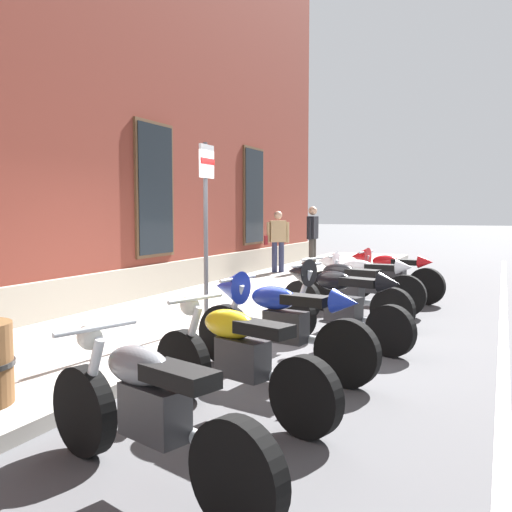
{
  "coord_description": "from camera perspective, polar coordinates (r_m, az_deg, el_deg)",
  "views": [
    {
      "loc": [
        -6.62,
        -3.15,
        1.68
      ],
      "look_at": [
        1.26,
        0.33,
        1.01
      ],
      "focal_mm": 39.39,
      "sensor_mm": 36.0,
      "label": 1
    }
  ],
  "objects": [
    {
      "name": "motorcycle_black_sport",
      "position": [
        7.09,
        8.0,
        -4.47
      ],
      "size": [
        0.81,
        1.94,
        1.08
      ],
      "color": "black",
      "rests_on": "ground_plane"
    },
    {
      "name": "sidewalk",
      "position": [
        8.22,
        -10.76,
        -6.95
      ],
      "size": [
        28.66,
        2.87,
        0.13
      ],
      "primitive_type": "cube",
      "color": "gray",
      "rests_on": "ground_plane"
    },
    {
      "name": "parking_sign",
      "position": [
        7.55,
        -5.09,
        4.8
      ],
      "size": [
        0.36,
        0.07,
        2.47
      ],
      "color": "#4C4C51",
      "rests_on": "sidewalk"
    },
    {
      "name": "motorcycle_red_sport",
      "position": [
        10.86,
        13.18,
        -1.63
      ],
      "size": [
        0.65,
        2.02,
        1.0
      ],
      "color": "black",
      "rests_on": "ground_plane"
    },
    {
      "name": "ground_plane",
      "position": [
        7.52,
        -1.63,
        -8.44
      ],
      "size": [
        140.0,
        140.0,
        0.0
      ],
      "primitive_type": "plane",
      "color": "#424244"
    },
    {
      "name": "pedestrian_tan_coat",
      "position": [
        14.5,
        2.22,
        1.81
      ],
      "size": [
        0.45,
        0.58,
        1.58
      ],
      "color": "#2D3351",
      "rests_on": "sidewalk"
    },
    {
      "name": "motorcycle_white_sport",
      "position": [
        9.48,
        10.43,
        -2.4
      ],
      "size": [
        0.62,
        2.05,
        1.02
      ],
      "color": "black",
      "rests_on": "ground_plane"
    },
    {
      "name": "motorcycle_grey_naked",
      "position": [
        3.59,
        -10.95,
        -15.31
      ],
      "size": [
        0.84,
        2.02,
        0.94
      ],
      "color": "black",
      "rests_on": "ground_plane"
    },
    {
      "name": "motorcycle_black_naked",
      "position": [
        8.36,
        8.9,
        -3.78
      ],
      "size": [
        0.7,
        2.09,
        0.99
      ],
      "color": "black",
      "rests_on": "ground_plane"
    },
    {
      "name": "lane_stripe",
      "position": [
        6.83,
        23.82,
        -10.13
      ],
      "size": [
        28.66,
        0.12,
        0.01
      ],
      "primitive_type": "cube",
      "color": "silver",
      "rests_on": "ground_plane"
    },
    {
      "name": "motorcycle_blue_sport",
      "position": [
        5.85,
        1.98,
        -6.49
      ],
      "size": [
        0.69,
        2.12,
        1.05
      ],
      "color": "black",
      "rests_on": "ground_plane"
    },
    {
      "name": "pedestrian_dark_jacket",
      "position": [
        15.04,
        5.77,
        2.2
      ],
      "size": [
        0.59,
        0.23,
        1.7
      ],
      "color": "#38332D",
      "rests_on": "sidewalk"
    },
    {
      "name": "motorcycle_yellow_naked",
      "position": [
        4.71,
        -1.97,
        -10.38
      ],
      "size": [
        0.82,
        1.94,
        0.94
      ],
      "color": "black",
      "rests_on": "ground_plane"
    }
  ]
}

